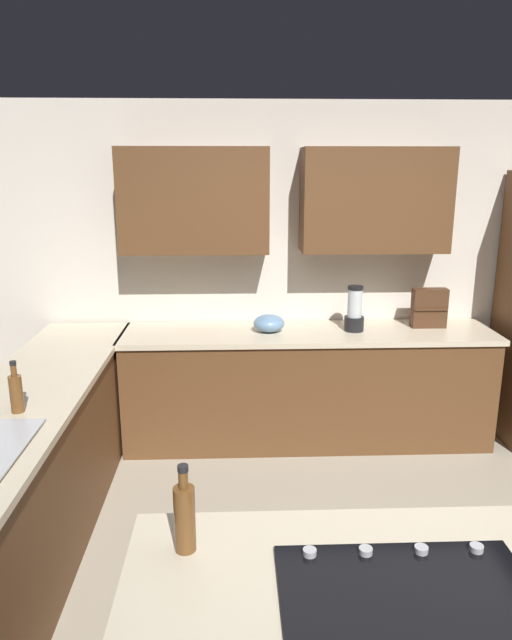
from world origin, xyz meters
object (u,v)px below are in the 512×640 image
at_px(mixing_bowl, 269,323).
at_px(spice_rack, 429,308).
at_px(oil_bottle, 185,516).
at_px(cooktop, 414,606).
at_px(dish_soap_bottle, 16,392).
at_px(blender, 354,312).

height_order(mixing_bowl, spice_rack, spice_rack).
bearing_deg(oil_bottle, spice_rack, -122.31).
distance_m(cooktop, oil_bottle, 0.74).
relative_size(spice_rack, dish_soap_bottle, 1.12).
bearing_deg(blender, dish_soap_bottle, 35.48).
xyz_separation_m(mixing_bowl, spice_rack, (-1.25, -0.08, 0.09)).
bearing_deg(mixing_bowl, spice_rack, -176.37).
distance_m(mixing_bowl, oil_bottle, 2.61).
xyz_separation_m(blender, mixing_bowl, (0.65, 0.00, -0.08)).
distance_m(spice_rack, oil_bottle, 3.14).
relative_size(mixing_bowl, spice_rack, 0.77).
bearing_deg(oil_bottle, mixing_bowl, -99.41).
xyz_separation_m(dish_soap_bottle, oil_bottle, (-0.94, 1.13, 0.02)).
distance_m(mixing_bowl, dish_soap_bottle, 1.99).
height_order(dish_soap_bottle, oil_bottle, oil_bottle).
height_order(blender, mixing_bowl, blender).
bearing_deg(spice_rack, dish_soap_bottle, 30.10).
bearing_deg(dish_soap_bottle, mixing_bowl, -133.58).
distance_m(blender, mixing_bowl, 0.66).
bearing_deg(cooktop, mixing_bowl, -85.15).
bearing_deg(mixing_bowl, dish_soap_bottle, 46.42).
relative_size(blender, spice_rack, 1.14).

